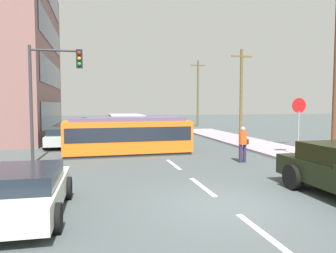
{
  "coord_description": "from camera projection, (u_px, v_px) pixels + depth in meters",
  "views": [
    {
      "loc": [
        -3.41,
        -8.01,
        2.72
      ],
      "look_at": [
        0.21,
        8.04,
        1.57
      ],
      "focal_mm": 34.74,
      "sensor_mm": 36.0,
      "label": 1
    }
  ],
  "objects": [
    {
      "name": "lane_stripe_4",
      "position": [
        133.0,
        134.0,
        29.76
      ],
      "size": [
        0.16,
        2.4,
        0.01
      ],
      "primitive_type": "cube",
      "color": "silver",
      "rests_on": "ground"
    },
    {
      "name": "lane_stripe_1",
      "position": [
        202.0,
        186.0,
        10.68
      ],
      "size": [
        0.16,
        2.4,
        0.01
      ],
      "primitive_type": "cube",
      "color": "silver",
      "rests_on": "ground"
    },
    {
      "name": "utility_pole_far",
      "position": [
        198.0,
        92.0,
        39.6
      ],
      "size": [
        1.8,
        0.24,
        7.99
      ],
      "color": "brown",
      "rests_on": "ground"
    },
    {
      "name": "ground_plane",
      "position": [
        157.0,
        152.0,
        18.46
      ],
      "size": [
        120.0,
        120.0,
        0.0
      ],
      "primitive_type": "plane",
      "color": "#424B4C"
    },
    {
      "name": "utility_pole_near",
      "position": [
        336.0,
        66.0,
        16.77
      ],
      "size": [
        1.8,
        0.24,
        8.93
      ],
      "color": "brown",
      "rests_on": "ground"
    },
    {
      "name": "stop_sign",
      "position": [
        299.0,
        114.0,
        16.45
      ],
      "size": [
        0.76,
        0.07,
        2.88
      ],
      "color": "gray",
      "rests_on": "sidewalk_curb_right"
    },
    {
      "name": "sidewalk_curb_right",
      "position": [
        307.0,
        158.0,
        16.06
      ],
      "size": [
        3.2,
        36.0,
        0.14
      ],
      "primitive_type": "cube",
      "color": "#9E8D98",
      "rests_on": "ground"
    },
    {
      "name": "lane_stripe_3",
      "position": [
        143.0,
        141.0,
        23.92
      ],
      "size": [
        0.16,
        2.4,
        0.01
      ],
      "primitive_type": "cube",
      "color": "silver",
      "rests_on": "ground"
    },
    {
      "name": "utility_pole_mid",
      "position": [
        241.0,
        91.0,
        27.43
      ],
      "size": [
        1.8,
        0.24,
        7.3
      ],
      "color": "brown",
      "rests_on": "ground"
    },
    {
      "name": "streetcar_tram",
      "position": [
        127.0,
        135.0,
        17.64
      ],
      "size": [
        6.78,
        2.74,
        2.0
      ],
      "color": "orange",
      "rests_on": "ground"
    },
    {
      "name": "parked_sedan_mid",
      "position": [
        62.0,
        137.0,
        20.7
      ],
      "size": [
        2.04,
        4.56,
        1.19
      ],
      "color": "#B0BBB8",
      "rests_on": "ground"
    },
    {
      "name": "city_bus",
      "position": [
        126.0,
        124.0,
        26.11
      ],
      "size": [
        2.56,
        5.59,
        1.86
      ],
      "color": "#B8B7C1",
      "rests_on": "ground"
    },
    {
      "name": "parked_sedan_near",
      "position": [
        25.0,
        191.0,
        7.82
      ],
      "size": [
        1.99,
        4.2,
        1.19
      ],
      "color": "beige",
      "rests_on": "ground"
    },
    {
      "name": "pedestrian_crossing",
      "position": [
        243.0,
        142.0,
        15.05
      ],
      "size": [
        0.51,
        0.36,
        1.67
      ],
      "color": "#2F2347",
      "rests_on": "ground"
    },
    {
      "name": "traffic_light_mast",
      "position": [
        51.0,
        83.0,
        14.74
      ],
      "size": [
        2.35,
        0.33,
        5.34
      ],
      "color": "#333333",
      "rests_on": "ground"
    },
    {
      "name": "lane_stripe_0",
      "position": [
        264.0,
        234.0,
        6.78
      ],
      "size": [
        0.16,
        2.4,
        0.01
      ],
      "primitive_type": "cube",
      "color": "silver",
      "rests_on": "ground"
    },
    {
      "name": "lane_stripe_2",
      "position": [
        173.0,
        164.0,
        14.57
      ],
      "size": [
        0.16,
        2.4,
        0.01
      ],
      "primitive_type": "cube",
      "color": "silver",
      "rests_on": "ground"
    }
  ]
}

